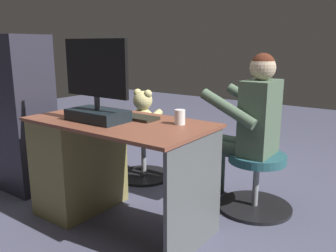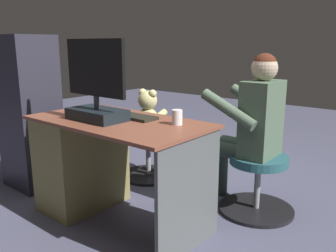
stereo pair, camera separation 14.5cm
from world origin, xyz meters
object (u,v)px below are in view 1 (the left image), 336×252
object	(u,v)px
keyboard	(129,116)
office_chair_teddy	(144,151)
computer_mouse	(96,110)
tv_remote	(75,114)
desk	(88,161)
cup	(180,117)
person	(249,121)
teddy_bear	(144,113)
visitor_chair	(256,179)
monitor	(97,95)

from	to	relation	value
keyboard	office_chair_teddy	bearing A→B (deg)	-57.01
computer_mouse	keyboard	bearing A→B (deg)	-178.23
tv_remote	computer_mouse	bearing A→B (deg)	-109.21
desk	cup	world-z (taller)	cup
desk	tv_remote	world-z (taller)	tv_remote
computer_mouse	cup	world-z (taller)	cup
computer_mouse	person	distance (m)	1.10
tv_remote	person	xyz separation A→B (m)	(-0.94, -0.78, -0.07)
person	keyboard	bearing A→B (deg)	46.88
teddy_bear	person	distance (m)	0.99
keyboard	visitor_chair	size ratio (longest dim) A/B	0.78
teddy_bear	monitor	bearing A→B (deg)	110.62
teddy_bear	person	world-z (taller)	person
desk	office_chair_teddy	xyz separation A→B (m)	(0.10, -0.73, -0.13)
cup	person	size ratio (longest dim) A/B	0.08
tv_remote	teddy_bear	xyz separation A→B (m)	(0.05, -0.80, -0.13)
keyboard	office_chair_teddy	size ratio (longest dim) A/B	0.85
cup	monitor	bearing A→B (deg)	24.69
keyboard	desk	bearing A→B (deg)	19.01
office_chair_teddy	desk	bearing A→B (deg)	97.73
visitor_chair	person	bearing A→B (deg)	-0.25
desk	teddy_bear	world-z (taller)	teddy_bear
monitor	person	distance (m)	1.08
tv_remote	keyboard	bearing A→B (deg)	-158.09
monitor	keyboard	xyz separation A→B (m)	(-0.10, -0.19, -0.16)
keyboard	teddy_bear	size ratio (longest dim) A/B	1.09
desk	person	distance (m)	1.18
person	tv_remote	bearing A→B (deg)	39.64
cup	tv_remote	xyz separation A→B (m)	(0.74, 0.19, -0.04)
cup	office_chair_teddy	world-z (taller)	cup
office_chair_teddy	person	bearing A→B (deg)	179.75
person	office_chair_teddy	bearing A→B (deg)	-0.25
cup	teddy_bear	distance (m)	1.01
keyboard	monitor	bearing A→B (deg)	63.02
monitor	tv_remote	distance (m)	0.31
computer_mouse	tv_remote	bearing A→B (deg)	72.42
tv_remote	monitor	bearing A→B (deg)	171.21
monitor	visitor_chair	bearing A→B (deg)	-133.07
desk	monitor	size ratio (longest dim) A/B	2.32
tv_remote	visitor_chair	size ratio (longest dim) A/B	0.28
computer_mouse	desk	bearing A→B (deg)	91.16
desk	teddy_bear	size ratio (longest dim) A/B	3.14
computer_mouse	office_chair_teddy	bearing A→B (deg)	-81.29
monitor	computer_mouse	size ratio (longest dim) A/B	5.42
computer_mouse	tv_remote	size ratio (longest dim) A/B	0.64
keyboard	computer_mouse	distance (m)	0.31
teddy_bear	person	bearing A→B (deg)	178.98
desk	computer_mouse	world-z (taller)	computer_mouse
cup	visitor_chair	xyz separation A→B (m)	(-0.28, -0.59, -0.52)
cup	visitor_chair	size ratio (longest dim) A/B	0.17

